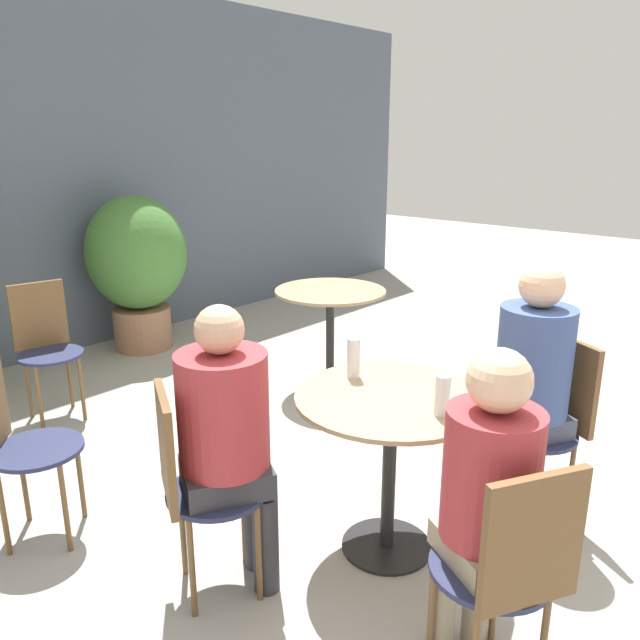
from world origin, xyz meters
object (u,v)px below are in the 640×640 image
(beer_glass_1, at_px, (442,395))
(bistro_chair_0, at_px, (192,476))
(cafe_table_near, at_px, (390,429))
(potted_plant_1, at_px, (137,261))
(seated_person_0, at_px, (228,428))
(cafe_table_far, at_px, (330,312))
(bistro_chair_5, at_px, (45,338))
(beer_glass_0, at_px, (354,358))
(seated_person_2, at_px, (530,374))
(bistro_chair_4, at_px, (13,432))
(bistro_chair_2, at_px, (552,413))
(bistro_chair_1, at_px, (510,563))
(seated_person_1, at_px, (487,487))

(beer_glass_1, bearing_deg, bistro_chair_0, 137.16)
(cafe_table_near, relative_size, potted_plant_1, 0.62)
(cafe_table_near, height_order, seated_person_0, seated_person_0)
(cafe_table_far, xyz_separation_m, bistro_chair_5, (-1.55, 1.08, -0.04))
(bistro_chair_5, bearing_deg, beer_glass_0, -69.76)
(seated_person_2, bearing_deg, bistro_chair_4, -105.84)
(bistro_chair_4, xyz_separation_m, beer_glass_1, (1.01, -1.54, 0.29))
(bistro_chair_2, bearing_deg, bistro_chair_1, -45.00)
(seated_person_0, relative_size, potted_plant_1, 0.91)
(bistro_chair_0, relative_size, beer_glass_0, 4.79)
(bistro_chair_1, relative_size, bistro_chair_5, 1.00)
(bistro_chair_2, distance_m, bistro_chair_4, 2.45)
(seated_person_1, xyz_separation_m, seated_person_2, (0.94, 0.27, 0.03))
(cafe_table_near, bearing_deg, seated_person_1, -118.82)
(seated_person_0, bearing_deg, bistro_chair_0, 90.00)
(bistro_chair_1, distance_m, potted_plant_1, 4.14)
(cafe_table_near, distance_m, bistro_chair_1, 0.84)
(bistro_chair_4, height_order, seated_person_2, seated_person_2)
(cafe_table_near, height_order, potted_plant_1, potted_plant_1)
(bistro_chair_0, xyz_separation_m, seated_person_1, (0.40, -1.01, 0.18))
(cafe_table_far, relative_size, beer_glass_0, 4.26)
(bistro_chair_2, xyz_separation_m, beer_glass_0, (-0.68, 0.65, 0.30))
(bistro_chair_4, relative_size, seated_person_1, 0.75)
(bistro_chair_0, xyz_separation_m, beer_glass_1, (0.71, -0.66, 0.29))
(bistro_chair_2, distance_m, seated_person_2, 0.26)
(seated_person_0, bearing_deg, beer_glass_1, -106.49)
(bistro_chair_0, distance_m, bistro_chair_4, 0.93)
(bistro_chair_5, relative_size, beer_glass_0, 4.79)
(cafe_table_near, height_order, bistro_chair_1, bistro_chair_1)
(bistro_chair_0, relative_size, bistro_chair_5, 1.00)
(bistro_chair_1, relative_size, beer_glass_0, 4.79)
(bistro_chair_4, relative_size, bistro_chair_5, 1.00)
(bistro_chair_5, bearing_deg, cafe_table_near, -71.93)
(seated_person_2, bearing_deg, cafe_table_far, -171.04)
(bistro_chair_0, height_order, potted_plant_1, potted_plant_1)
(cafe_table_far, height_order, bistro_chair_0, bistro_chair_0)
(beer_glass_1, bearing_deg, cafe_table_far, 52.61)
(seated_person_1, bearing_deg, cafe_table_near, -90.00)
(cafe_table_far, xyz_separation_m, bistro_chair_2, (-0.50, -1.80, -0.04))
(bistro_chair_2, distance_m, bistro_chair_5, 3.07)
(bistro_chair_4, xyz_separation_m, bistro_chair_5, (0.71, 1.19, 0.00))
(bistro_chair_0, relative_size, bistro_chair_2, 1.00)
(bistro_chair_1, bearing_deg, bistro_chair_0, -45.00)
(bistro_chair_2, bearing_deg, seated_person_2, -90.00)
(seated_person_2, bearing_deg, cafe_table_near, -90.00)
(bistro_chair_1, distance_m, bistro_chair_2, 1.19)
(bistro_chair_0, relative_size, potted_plant_1, 0.67)
(bistro_chair_2, height_order, beer_glass_0, beer_glass_0)
(cafe_table_near, bearing_deg, seated_person_0, 151.18)
(seated_person_1, distance_m, beer_glass_1, 0.48)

